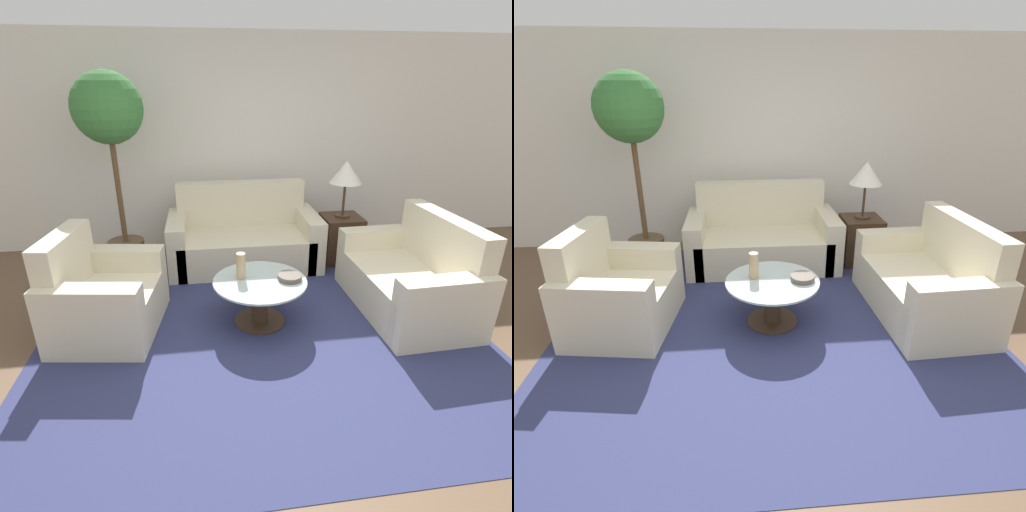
{
  "view_description": "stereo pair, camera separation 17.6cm",
  "coord_description": "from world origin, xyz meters",
  "views": [
    {
      "loc": [
        -0.55,
        -2.42,
        2.02
      ],
      "look_at": [
        -0.08,
        0.94,
        0.55
      ],
      "focal_mm": 28.0,
      "sensor_mm": 36.0,
      "label": 1
    },
    {
      "loc": [
        -0.37,
        -2.44,
        2.02
      ],
      "look_at": [
        -0.08,
        0.94,
        0.55
      ],
      "focal_mm": 28.0,
      "sensor_mm": 36.0,
      "label": 2
    }
  ],
  "objects": [
    {
      "name": "sofa_main",
      "position": [
        -0.08,
        2.05,
        0.29
      ],
      "size": [
        1.74,
        0.89,
        0.94
      ],
      "color": "beige",
      "rests_on": "ground_plane"
    },
    {
      "name": "vase",
      "position": [
        -0.24,
        0.76,
        0.54
      ],
      "size": [
        0.08,
        0.08,
        0.24
      ],
      "color": "tan",
      "rests_on": "coffee_table"
    },
    {
      "name": "table_lamp",
      "position": [
        1.1,
        1.96,
        1.08
      ],
      "size": [
        0.37,
        0.37,
        0.66
      ],
      "color": "#422D1E",
      "rests_on": "side_table"
    },
    {
      "name": "coffee_table",
      "position": [
        -0.08,
        0.69,
        0.27
      ],
      "size": [
        0.84,
        0.84,
        0.42
      ],
      "color": "#422D1E",
      "rests_on": "ground_plane"
    },
    {
      "name": "ground_plane",
      "position": [
        0.0,
        0.0,
        0.0
      ],
      "size": [
        14.0,
        14.0,
        0.0
      ],
      "primitive_type": "plane",
      "color": "brown"
    },
    {
      "name": "potted_plant",
      "position": [
        -1.46,
        2.11,
        1.58
      ],
      "size": [
        0.73,
        0.73,
        2.15
      ],
      "color": "brown",
      "rests_on": "ground_plane"
    },
    {
      "name": "side_table",
      "position": [
        1.1,
        1.96,
        0.28
      ],
      "size": [
        0.45,
        0.45,
        0.56
      ],
      "color": "#422D1E",
      "rests_on": "ground_plane"
    },
    {
      "name": "rug",
      "position": [
        -0.08,
        0.69,
        0.0
      ],
      "size": [
        3.81,
        3.55,
        0.01
      ],
      "color": "navy",
      "rests_on": "ground_plane"
    },
    {
      "name": "loveseat",
      "position": [
        1.41,
        0.74,
        0.29
      ],
      "size": [
        0.9,
        1.44,
        0.92
      ],
      "rotation": [
        0.0,
        0.0,
        -1.53
      ],
      "color": "beige",
      "rests_on": "ground_plane"
    },
    {
      "name": "armchair",
      "position": [
        -1.47,
        0.78,
        0.29
      ],
      "size": [
        0.94,
        1.09,
        0.9
      ],
      "rotation": [
        0.0,
        0.0,
        1.43
      ],
      "color": "beige",
      "rests_on": "ground_plane"
    },
    {
      "name": "wall_back",
      "position": [
        0.0,
        2.82,
        1.3
      ],
      "size": [
        10.0,
        0.06,
        2.6
      ],
      "color": "white",
      "rests_on": "ground_plane"
    },
    {
      "name": "bowl",
      "position": [
        0.18,
        0.67,
        0.44
      ],
      "size": [
        0.21,
        0.21,
        0.05
      ],
      "color": "brown",
      "rests_on": "coffee_table"
    }
  ]
}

